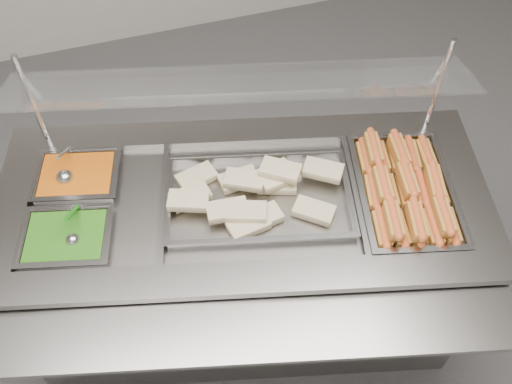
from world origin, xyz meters
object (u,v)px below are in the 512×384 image
object	(u,v)px
ladle	(65,176)
pan_wraps	(259,200)
steam_counter	(245,259)
sneeze_guard	(238,84)
serving_spoon	(73,235)
pan_hotdogs	(404,196)

from	to	relation	value
ladle	pan_wraps	bearing A→B (deg)	-24.23
steam_counter	ladle	xyz separation A→B (m)	(-0.56, 0.26, 0.40)
sneeze_guard	serving_spoon	size ratio (longest dim) A/B	9.57
steam_counter	serving_spoon	distance (m)	0.69
pan_wraps	ladle	distance (m)	0.67
steam_counter	pan_hotdogs	bearing A→B (deg)	-14.28
pan_hotdogs	ladle	distance (m)	1.16
steam_counter	sneeze_guard	xyz separation A→B (m)	(0.05, 0.19, 0.72)
sneeze_guard	pan_hotdogs	distance (m)	0.68
serving_spoon	pan_wraps	bearing A→B (deg)	-1.77
steam_counter	ladle	bearing A→B (deg)	154.92
pan_wraps	ladle	world-z (taller)	ladle
steam_counter	pan_wraps	distance (m)	0.38
sneeze_guard	ladle	distance (m)	0.68
pan_wraps	ladle	size ratio (longest dim) A/B	4.02
pan_wraps	serving_spoon	bearing A→B (deg)	178.23
sneeze_guard	ladle	xyz separation A→B (m)	(-0.60, 0.07, -0.31)
sneeze_guard	pan_hotdogs	xyz separation A→B (m)	(0.49, -0.32, -0.36)
steam_counter	sneeze_guard	distance (m)	0.74
pan_hotdogs	serving_spoon	bearing A→B (deg)	172.61
pan_hotdogs	ladle	size ratio (longest dim) A/B	3.28
pan_hotdogs	ladle	xyz separation A→B (m)	(-1.09, 0.40, 0.04)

